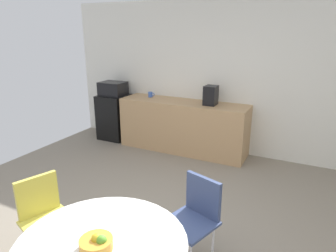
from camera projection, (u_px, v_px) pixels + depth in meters
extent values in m
plane|color=gray|center=(132.00, 249.00, 3.03)|extent=(6.00, 6.00, 0.00)
cube|color=white|center=(224.00, 78.00, 5.20)|extent=(6.00, 0.10, 2.60)
cube|color=tan|center=(183.00, 126.00, 5.41)|extent=(2.28, 0.60, 0.90)
cube|color=black|center=(115.00, 117.00, 6.05)|extent=(0.54, 0.54, 0.88)
cube|color=black|center=(113.00, 89.00, 5.88)|extent=(0.48, 0.38, 0.26)
cylinder|color=white|center=(102.00, 244.00, 2.02)|extent=(1.16, 1.16, 0.03)
cylinder|color=silver|center=(164.00, 244.00, 2.78)|extent=(0.02, 0.02, 0.42)
cylinder|color=silver|center=(213.00, 244.00, 2.78)|extent=(0.02, 0.02, 0.42)
cylinder|color=silver|center=(187.00, 229.00, 2.99)|extent=(0.02, 0.02, 0.42)
cube|color=#384772|center=(189.00, 224.00, 2.71)|extent=(0.53, 0.53, 0.03)
cube|color=#384772|center=(203.00, 196.00, 2.78)|extent=(0.37, 0.16, 0.38)
cylinder|color=silver|center=(76.00, 244.00, 2.78)|extent=(0.02, 0.02, 0.42)
cylinder|color=silver|center=(60.00, 229.00, 3.00)|extent=(0.02, 0.02, 0.42)
cylinder|color=silver|center=(28.00, 244.00, 2.79)|extent=(0.02, 0.02, 0.42)
cube|color=#D8CC4C|center=(49.00, 223.00, 2.72)|extent=(0.54, 0.54, 0.03)
cube|color=#D8CC4C|center=(38.00, 195.00, 2.79)|extent=(0.16, 0.37, 0.38)
cylinder|color=gold|center=(96.00, 244.00, 1.95)|extent=(0.22, 0.22, 0.07)
sphere|color=#66B233|center=(102.00, 240.00, 1.92)|extent=(0.07, 0.07, 0.07)
sphere|color=yellow|center=(97.00, 239.00, 1.94)|extent=(0.07, 0.07, 0.07)
cylinder|color=#3F66BF|center=(150.00, 94.00, 5.64)|extent=(0.08, 0.08, 0.09)
torus|color=#3F66BF|center=(153.00, 94.00, 5.61)|extent=(0.06, 0.01, 0.06)
cube|color=black|center=(211.00, 95.00, 5.02)|extent=(0.20, 0.24, 0.32)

